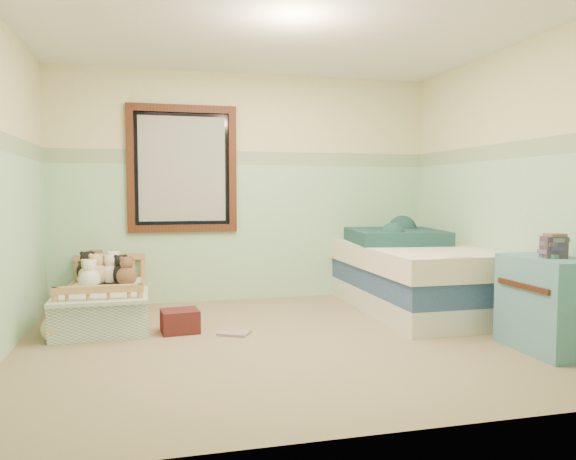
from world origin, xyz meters
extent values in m
cube|color=#83745C|center=(0.00, 0.00, -0.01)|extent=(4.20, 3.60, 0.02)
cube|color=white|center=(0.00, 0.00, 2.51)|extent=(4.20, 3.60, 0.02)
cube|color=beige|center=(0.00, 1.80, 1.25)|extent=(4.20, 0.04, 2.50)
cube|color=beige|center=(0.00, -1.80, 1.25)|extent=(4.20, 0.04, 2.50)
cube|color=beige|center=(2.10, 0.00, 1.25)|extent=(0.04, 3.60, 2.50)
cube|color=#A8CEAA|center=(0.00, 1.79, 0.75)|extent=(4.20, 0.01, 1.50)
cube|color=#54815D|center=(0.00, 1.79, 1.57)|extent=(4.20, 0.01, 0.15)
cube|color=black|center=(-0.70, 1.76, 1.45)|extent=(1.16, 0.06, 1.36)
cube|color=#B9B9B2|center=(-0.70, 1.77, 1.45)|extent=(0.92, 0.01, 1.12)
cube|color=#A66A3A|center=(-1.46, 1.05, 0.09)|extent=(0.71, 1.43, 0.18)
cube|color=silver|center=(-1.46, 1.05, 0.24)|extent=(0.65, 1.37, 0.12)
cube|color=#6B9BBC|center=(-1.46, 0.61, 0.32)|extent=(0.78, 0.71, 0.03)
sphere|color=brown|center=(-1.61, 1.55, 0.40)|extent=(0.19, 0.19, 0.19)
sphere|color=white|center=(-1.41, 1.55, 0.41)|extent=(0.20, 0.20, 0.20)
sphere|color=#D7B983|center=(-1.56, 1.33, 0.41)|extent=(0.21, 0.21, 0.21)
sphere|color=black|center=(-1.33, 1.33, 0.40)|extent=(0.19, 0.19, 0.19)
sphere|color=beige|center=(-1.63, 1.19, 0.14)|extent=(0.28, 0.28, 0.28)
sphere|color=#D7B983|center=(-1.80, 0.41, 0.11)|extent=(0.22, 0.22, 0.22)
cube|color=silver|center=(1.55, 0.85, 0.11)|extent=(1.08, 2.17, 0.22)
cube|color=navy|center=(1.55, 0.85, 0.33)|extent=(1.08, 2.17, 0.22)
cube|color=silver|center=(1.55, 0.85, 0.55)|extent=(1.13, 2.21, 0.22)
cube|color=#143C39|center=(1.50, 1.15, 0.73)|extent=(1.05, 1.09, 0.14)
cube|color=teal|center=(1.87, -0.76, 0.36)|extent=(0.45, 0.71, 0.71)
cube|color=#502E2A|center=(1.87, -0.80, 0.79)|extent=(0.18, 0.15, 0.16)
cube|color=maroon|center=(-0.81, 0.47, 0.10)|extent=(0.34, 0.30, 0.19)
cube|color=orange|center=(-0.37, 0.29, 0.01)|extent=(0.31, 0.29, 0.02)
sphere|color=#D7B983|center=(-1.66, 1.41, 0.39)|extent=(0.17, 0.17, 0.17)
sphere|color=black|center=(-1.66, 1.52, 0.41)|extent=(0.21, 0.21, 0.21)
sphere|color=white|center=(-1.60, 1.12, 0.40)|extent=(0.19, 0.19, 0.19)
sphere|color=brown|center=(-1.27, 1.18, 0.40)|extent=(0.19, 0.19, 0.19)
sphere|color=beige|center=(-1.43, 1.36, 0.40)|extent=(0.19, 0.19, 0.19)
sphere|color=brown|center=(-1.59, 1.59, 0.41)|extent=(0.21, 0.21, 0.21)
camera|label=1|loc=(-1.04, -4.28, 1.21)|focal=34.40mm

